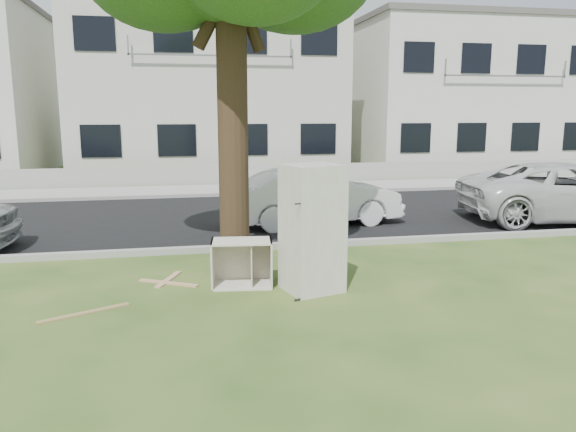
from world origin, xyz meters
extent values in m
plane|color=#27491A|center=(0.00, 0.00, 0.00)|extent=(120.00, 120.00, 0.00)
cube|color=black|center=(0.00, 6.00, 0.01)|extent=(120.00, 7.00, 0.01)
cube|color=gray|center=(0.00, 2.45, 0.00)|extent=(120.00, 0.18, 0.12)
cube|color=gray|center=(0.00, 9.55, 0.00)|extent=(120.00, 0.18, 0.12)
cube|color=gray|center=(0.00, 11.00, 0.01)|extent=(120.00, 2.80, 0.01)
cube|color=gray|center=(0.00, 12.60, 0.35)|extent=(120.00, 0.15, 0.70)
cylinder|color=black|center=(-0.40, 1.80, 2.60)|extent=(0.54, 0.54, 5.20)
cube|color=beige|center=(0.00, 17.50, 3.60)|extent=(11.00, 8.00, 7.20)
cube|color=#595451|center=(0.00, 17.50, 7.32)|extent=(11.22, 8.16, 0.24)
cube|color=silver|center=(12.00, 17.50, 3.30)|extent=(10.00, 8.00, 6.60)
cube|color=#595451|center=(12.00, 17.50, 6.72)|extent=(10.20, 8.16, 0.24)
cube|color=beige|center=(0.58, -0.20, 0.97)|extent=(0.97, 0.93, 1.93)
cube|color=white|center=(-0.45, 0.23, 0.37)|extent=(1.00, 0.69, 0.73)
cube|color=olive|center=(-2.70, -0.62, 0.01)|extent=(1.16, 0.63, 0.02)
cube|color=tan|center=(-1.60, 0.54, 0.01)|extent=(0.95, 0.59, 0.03)
cube|color=tan|center=(-1.60, 0.73, 0.01)|extent=(0.43, 0.84, 0.02)
imported|color=silver|center=(1.82, 4.67, 0.68)|extent=(4.25, 1.90, 1.35)
imported|color=silver|center=(8.10, 3.85, 0.73)|extent=(5.53, 3.18, 1.45)
camera|label=1|loc=(-1.39, -8.26, 2.73)|focal=35.00mm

